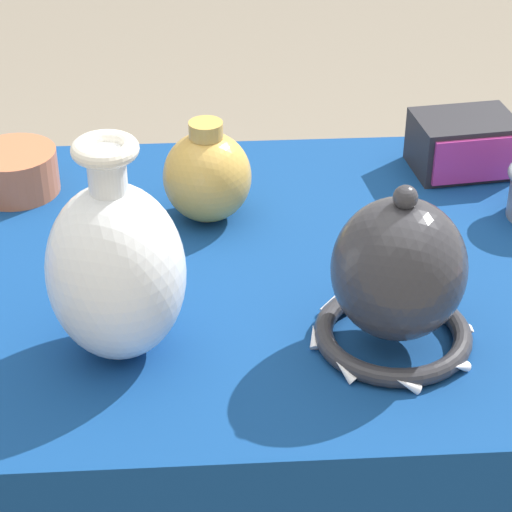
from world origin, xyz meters
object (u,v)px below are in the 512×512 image
(vase_tall_bulbous, at_px, (116,269))
(pot_squat_terracotta, at_px, (15,171))
(mosaic_tile_box, at_px, (463,144))
(jar_round_ochre, at_px, (207,176))
(vase_dome_bell, at_px, (398,280))

(vase_tall_bulbous, distance_m, pot_squat_terracotta, 0.42)
(mosaic_tile_box, xyz_separation_m, jar_round_ochre, (-0.38, -0.12, 0.02))
(vase_tall_bulbous, bearing_deg, vase_dome_bell, -1.01)
(vase_dome_bell, distance_m, jar_round_ochre, 0.36)
(mosaic_tile_box, bearing_deg, jar_round_ochre, -169.88)
(vase_dome_bell, xyz_separation_m, jar_round_ochre, (-0.20, 0.29, -0.02))
(vase_tall_bulbous, distance_m, jar_round_ochre, 0.31)
(vase_dome_bell, relative_size, jar_round_ochre, 1.43)
(vase_dome_bell, relative_size, pot_squat_terracotta, 1.67)
(vase_tall_bulbous, relative_size, vase_dome_bell, 1.28)
(mosaic_tile_box, height_order, pot_squat_terracotta, mosaic_tile_box)
(jar_round_ochre, bearing_deg, mosaic_tile_box, 17.05)
(vase_dome_bell, xyz_separation_m, mosaic_tile_box, (0.18, 0.41, -0.04))
(pot_squat_terracotta, xyz_separation_m, jar_round_ochre, (0.27, -0.09, 0.03))
(pot_squat_terracotta, bearing_deg, mosaic_tile_box, 2.32)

